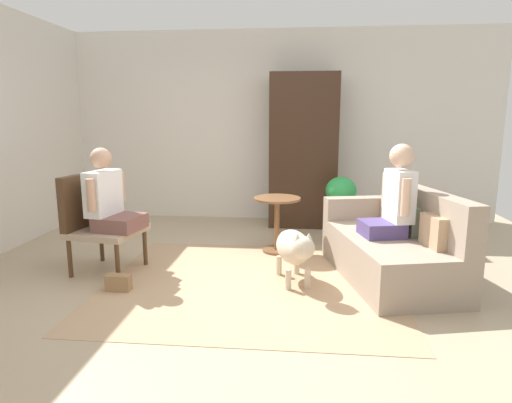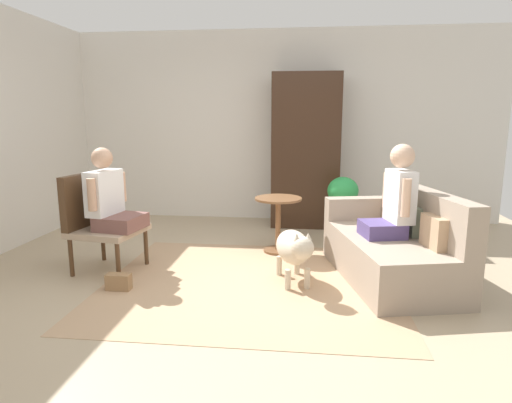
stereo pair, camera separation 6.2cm
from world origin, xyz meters
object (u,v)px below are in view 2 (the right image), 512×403
Objects in this scene: person_on_armchair at (110,198)px; armchair at (96,217)px; person_on_couch at (395,198)px; round_end_table at (278,217)px; couch at (394,246)px; potted_plant at (342,201)px; armoire_cabinet at (306,151)px; handbag at (119,282)px; dog at (294,248)px.

armchair is at bearing 170.47° from person_on_armchair.
person_on_couch reaches higher than armchair.
round_end_table is (-1.14, 0.73, -0.38)m from person_on_couch.
armchair is (-2.97, -0.10, 0.24)m from couch.
round_end_table is at bearing 23.78° from armchair.
potted_plant is 1.08m from armoire_cabinet.
armoire_cabinet reaches higher than person_on_armchair.
person_on_couch reaches higher than person_on_armchair.
armoire_cabinet is 3.30m from handbag.
dog is at bearing -109.97° from potted_plant.
couch reaches higher than handbag.
armoire_cabinet is (0.09, 2.33, 0.72)m from dog.
person_on_couch is 1.07× the size of potted_plant.
couch is 2.76× the size of round_end_table.
person_on_couch is 1.01× the size of dog.
armoire_cabinet is at bearing 45.79° from armchair.
round_end_table reaches higher than handbag.
potted_plant reaches higher than handbag.
person_on_armchair is 0.88m from handbag.
armoire_cabinet reaches higher than potted_plant.
round_end_table is 1.54m from armoire_cabinet.
armoire_cabinet is (-0.47, 0.80, 0.55)m from potted_plant.
handbag is at bearing -61.68° from person_on_armchair.
armchair is 1.14× the size of dog.
person_on_couch is at bearing 1.12° from armchair.
person_on_couch is (2.94, 0.06, 0.24)m from armchair.
armoire_cabinet reaches higher than couch.
person_on_armchair is (-2.80, -0.13, 0.44)m from couch.
person_on_couch is 2.28m from armoire_cabinet.
person_on_couch is 0.41× the size of armoire_cabinet.
armoire_cabinet reaches higher than person_on_couch.
armchair reaches higher than round_end_table.
person_on_couch is 2.67m from handbag.
couch reaches higher than round_end_table.
person_on_couch is 1.38m from potted_plant.
round_end_table is 1.00m from dog.
person_on_armchair is 1.88m from dog.
round_end_table is 0.79× the size of potted_plant.
potted_plant is at bearing 36.23° from round_end_table.
dog is at bearing -4.66° from person_on_armchair.
armchair is 1.22× the size of person_on_armchair.
person_on_couch reaches higher than couch.
potted_plant is 3.71× the size of handbag.
armchair reaches higher than potted_plant.
dog is (1.83, -0.15, -0.40)m from person_on_armchair.
potted_plant is (0.77, 0.56, 0.10)m from round_end_table.
couch reaches higher than potted_plant.
person_on_armchair is 0.38× the size of armoire_cabinet.
potted_plant is at bearing 70.03° from dog.
round_end_table is at bearing -143.77° from potted_plant.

